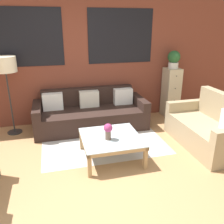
% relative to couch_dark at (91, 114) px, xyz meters
% --- Properties ---
extents(ground_plane, '(16.00, 16.00, 0.00)m').
position_rel_couch_dark_xyz_m(ground_plane, '(-0.18, -1.95, -0.28)').
color(ground_plane, '#AD7F51').
extents(wall_back_brick, '(8.40, 0.09, 2.80)m').
position_rel_couch_dark_xyz_m(wall_back_brick, '(-0.18, 0.49, 1.13)').
color(wall_back_brick, brown).
rests_on(wall_back_brick, ground_plane).
extents(rug, '(2.19, 1.49, 0.00)m').
position_rel_couch_dark_xyz_m(rug, '(0.10, -0.74, -0.28)').
color(rug, '#BCB7B2').
rests_on(rug, ground_plane).
extents(couch_dark, '(2.27, 0.88, 0.78)m').
position_rel_couch_dark_xyz_m(couch_dark, '(0.00, 0.00, 0.00)').
color(couch_dark, black).
rests_on(couch_dark, ground_plane).
extents(settee_vintage, '(0.80, 1.52, 0.92)m').
position_rel_couch_dark_xyz_m(settee_vintage, '(1.87, -1.33, 0.03)').
color(settee_vintage, tan).
rests_on(settee_vintage, ground_plane).
extents(coffee_table, '(0.91, 0.91, 0.38)m').
position_rel_couch_dark_xyz_m(coffee_table, '(0.10, -1.32, 0.04)').
color(coffee_table, silver).
rests_on(coffee_table, ground_plane).
extents(floor_lamp, '(0.42, 0.42, 1.50)m').
position_rel_couch_dark_xyz_m(floor_lamp, '(-1.53, 0.10, 1.02)').
color(floor_lamp, '#2D2D2D').
rests_on(floor_lamp, ground_plane).
extents(drawer_cabinet, '(0.33, 0.38, 1.11)m').
position_rel_couch_dark_xyz_m(drawer_cabinet, '(1.93, 0.22, 0.27)').
color(drawer_cabinet, '#C6B793').
rests_on(drawer_cabinet, ground_plane).
extents(potted_plant, '(0.28, 0.28, 0.39)m').
position_rel_couch_dark_xyz_m(potted_plant, '(1.93, 0.22, 1.04)').
color(potted_plant, silver).
rests_on(potted_plant, drawer_cabinet).
extents(flower_vase, '(0.13, 0.13, 0.26)m').
position_rel_couch_dark_xyz_m(flower_vase, '(0.03, -1.40, 0.25)').
color(flower_vase, brown).
rests_on(flower_vase, coffee_table).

